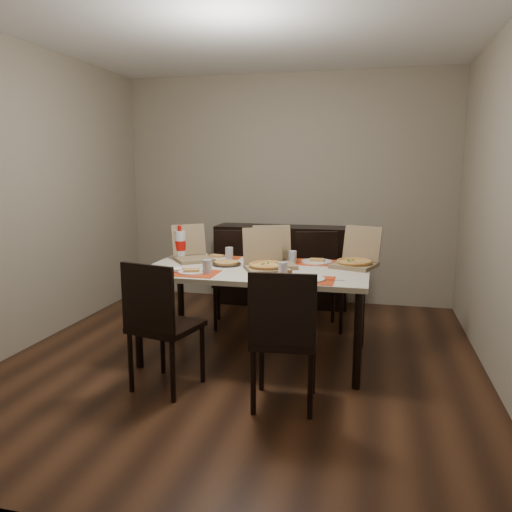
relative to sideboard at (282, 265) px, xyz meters
name	(u,v)px	position (x,y,z in m)	size (l,w,h in m)	color
ground	(242,361)	(0.00, -1.78, -0.46)	(3.80, 4.00, 0.02)	#3F2213
room_walls	(254,146)	(0.00, -1.35, 1.28)	(3.84, 4.02, 2.62)	gray
sideboard	(282,265)	(0.00, 0.00, 0.00)	(1.50, 0.40, 0.90)	black
dining_table	(256,276)	(0.09, -1.66, 0.23)	(1.80, 1.00, 0.75)	beige
chair_near_left	(160,321)	(-0.40, -2.45, 0.06)	(0.51, 0.51, 0.93)	black
chair_near_right	(284,334)	(0.48, -2.52, 0.06)	(0.45, 0.45, 0.93)	black
chair_far_left	(235,273)	(-0.32, -0.83, 0.06)	(0.50, 0.50, 0.93)	black
chair_far_right	(318,276)	(0.50, -0.74, 0.06)	(0.52, 0.52, 0.93)	black
setting_near_left	(194,270)	(-0.33, -1.96, 0.32)	(0.48, 0.30, 0.11)	red
setting_near_right	(300,276)	(0.50, -1.98, 0.32)	(0.50, 0.30, 0.11)	red
setting_far_left	(218,256)	(-0.34, -1.33, 0.32)	(0.46, 0.30, 0.11)	red
setting_far_right	(311,261)	(0.50, -1.34, 0.32)	(0.51, 0.30, 0.11)	red
napkin_loose	(266,268)	(0.18, -1.67, 0.31)	(0.12, 0.11, 0.02)	white
pizza_box_center	(266,263)	(0.19, -1.72, 0.35)	(0.45, 0.46, 0.32)	#786245
pizza_box_right	(356,260)	(0.88, -1.41, 0.35)	(0.42, 0.44, 0.32)	#786245
pizza_box_left	(192,254)	(-0.53, -1.45, 0.36)	(0.44, 0.45, 0.30)	#786245
pizza_box_extra	(274,259)	(0.22, -1.54, 0.36)	(0.43, 0.45, 0.32)	#786245
faina_plate	(227,263)	(-0.18, -1.59, 0.31)	(0.24, 0.24, 0.03)	black
dip_bowl	(275,264)	(0.22, -1.51, 0.31)	(0.11, 0.11, 0.03)	white
soda_bottle	(180,245)	(-0.66, -1.41, 0.43)	(0.10, 0.10, 0.30)	silver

